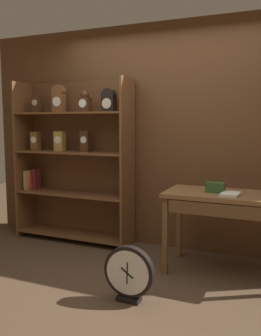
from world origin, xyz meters
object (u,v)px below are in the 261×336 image
Objects in this scene: bookshelf at (73,159)px; workbench at (229,204)px; round_clock_large at (129,273)px; open_repair_manual at (231,194)px; toolbox_small at (215,187)px.

workbench is at bearing -10.31° from bookshelf.
workbench reaches higher than round_clock_large.
workbench is at bearing 53.13° from round_clock_large.
bookshelf is 1.95m from round_clock_large.
workbench is 0.14m from open_repair_manual.
round_clock_large is (1.29, -1.24, -0.78)m from bookshelf.
workbench is 2.60× the size of round_clock_large.
open_repair_manual is at bearing -12.45° from bookshelf.
toolbox_small is 0.19m from open_repair_manual.
toolbox_small reaches higher than round_clock_large.
toolbox_small is (1.81, -0.34, -0.18)m from bookshelf.
open_repair_manual is (1.97, -0.43, -0.21)m from bookshelf.
workbench is (1.95, -0.35, -0.33)m from bookshelf.
toolbox_small is at bearing 172.99° from workbench.
toolbox_small is 0.80× the size of open_repair_manual.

